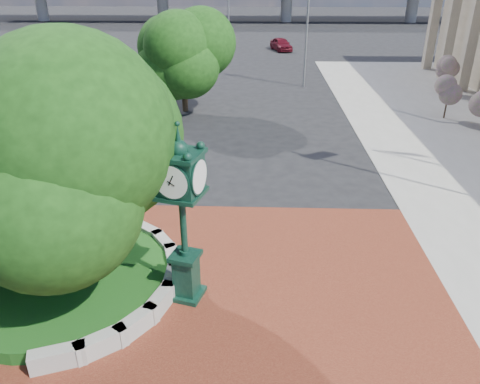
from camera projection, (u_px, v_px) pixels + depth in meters
name	position (u px, v px, depth m)	size (l,w,h in m)	color
ground	(235.00, 290.00, 13.35)	(200.00, 200.00, 0.00)	black
plaza	(233.00, 312.00, 12.44)	(12.00, 12.00, 0.04)	maroon
planter_wall	(140.00, 280.00, 13.32)	(2.96, 6.77, 0.54)	#9E9B93
grass_bed	(62.00, 280.00, 13.43)	(6.10, 6.10, 0.40)	#194A15
tree_planter	(38.00, 167.00, 11.88)	(5.20, 5.20, 6.33)	#38281C
tree_street	(183.00, 59.00, 28.23)	(4.40, 4.40, 5.45)	#38281C
post_clock	(182.00, 210.00, 11.87)	(1.24, 1.24, 5.00)	black
parked_car	(281.00, 44.00, 50.20)	(1.57, 3.91, 1.33)	#570C18
street_lamp_near	(311.00, 14.00, 33.17)	(1.91, 0.83, 8.84)	slate
shrub_mid	(449.00, 92.00, 27.47)	(1.20, 1.20, 2.20)	#38281C
shrub_far	(449.00, 72.00, 32.76)	(1.20, 1.20, 2.20)	#38281C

